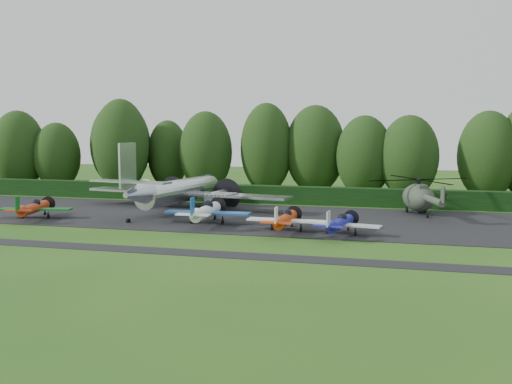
% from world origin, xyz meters
% --- Properties ---
extents(ground, '(160.00, 160.00, 0.00)m').
position_xyz_m(ground, '(0.00, 0.00, 0.00)').
color(ground, '#215116').
rests_on(ground, ground).
extents(apron, '(70.00, 18.00, 0.01)m').
position_xyz_m(apron, '(0.00, 10.00, 0.00)').
color(apron, black).
rests_on(apron, ground).
extents(taxiway_verge, '(70.00, 2.00, 0.00)m').
position_xyz_m(taxiway_verge, '(0.00, -6.00, 0.00)').
color(taxiway_verge, black).
rests_on(taxiway_verge, ground).
extents(hedgerow, '(90.00, 1.60, 2.00)m').
position_xyz_m(hedgerow, '(0.00, 21.00, 0.00)').
color(hedgerow, black).
rests_on(hedgerow, ground).
extents(transport_plane, '(23.40, 17.94, 7.50)m').
position_xyz_m(transport_plane, '(-6.85, 12.70, 2.09)').
color(transport_plane, silver).
rests_on(transport_plane, ground).
extents(light_plane_red, '(6.70, 7.05, 2.58)m').
position_xyz_m(light_plane_red, '(-17.91, 4.05, 1.07)').
color(light_plane_red, '#BA3011').
rests_on(light_plane_red, ground).
extents(light_plane_white, '(7.69, 8.08, 2.95)m').
position_xyz_m(light_plane_white, '(-1.14, 5.03, 1.23)').
color(light_plane_white, white).
rests_on(light_plane_white, ground).
extents(light_plane_orange, '(6.66, 7.00, 2.56)m').
position_xyz_m(light_plane_orange, '(6.34, 3.46, 1.07)').
color(light_plane_orange, red).
rests_on(light_plane_orange, ground).
extents(light_plane_blue, '(6.28, 6.60, 2.41)m').
position_xyz_m(light_plane_blue, '(10.88, 2.99, 1.00)').
color(light_plane_blue, '#181893').
rests_on(light_plane_blue, ground).
extents(helicopter, '(11.01, 12.90, 3.55)m').
position_xyz_m(helicopter, '(17.17, 16.53, 1.91)').
color(helicopter, '#323C2E').
rests_on(helicopter, ground).
extents(tree_0, '(6.38, 6.38, 9.35)m').
position_xyz_m(tree_0, '(-31.30, 28.15, 4.66)').
color(tree_0, black).
rests_on(tree_0, ground).
extents(tree_1, '(6.85, 6.85, 11.86)m').
position_xyz_m(tree_1, '(-1.90, 31.09, 5.92)').
color(tree_1, black).
rests_on(tree_1, ground).
extents(tree_4, '(7.11, 7.11, 10.14)m').
position_xyz_m(tree_4, '(16.25, 29.24, 5.06)').
color(tree_4, black).
rests_on(tree_4, ground).
extents(tree_5, '(8.47, 8.47, 12.32)m').
position_xyz_m(tree_5, '(-23.49, 31.94, 6.15)').
color(tree_5, black).
rests_on(tree_5, ground).
extents(tree_6, '(7.02, 7.02, 10.63)m').
position_xyz_m(tree_6, '(25.35, 30.62, 5.31)').
color(tree_6, black).
rests_on(tree_6, ground).
extents(tree_7, '(5.79, 5.79, 9.68)m').
position_xyz_m(tree_7, '(-16.75, 33.17, 4.82)').
color(tree_7, black).
rests_on(tree_7, ground).
extents(tree_8, '(6.95, 6.95, 10.15)m').
position_xyz_m(tree_8, '(10.89, 30.02, 5.06)').
color(tree_8, black).
rests_on(tree_8, ground).
extents(tree_9, '(7.07, 7.07, 10.81)m').
position_xyz_m(tree_9, '(-10.05, 30.25, 5.39)').
color(tree_9, black).
rests_on(tree_9, ground).
extents(tree_10, '(7.32, 7.32, 11.02)m').
position_xyz_m(tree_10, '(-36.74, 27.16, 5.50)').
color(tree_10, black).
rests_on(tree_10, ground).
extents(tree_11, '(7.84, 7.84, 11.56)m').
position_xyz_m(tree_11, '(4.38, 32.36, 5.77)').
color(tree_11, black).
rests_on(tree_11, ground).
extents(tree_12, '(7.46, 7.46, 12.47)m').
position_xyz_m(tree_12, '(-21.28, 27.89, 6.23)').
color(tree_12, black).
rests_on(tree_12, ground).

